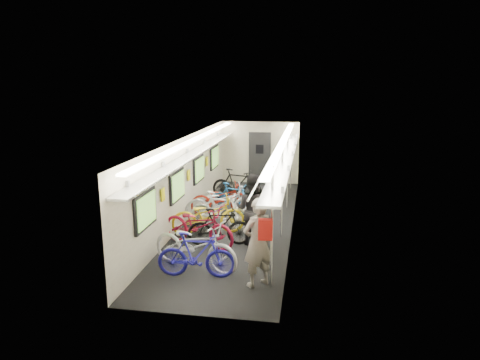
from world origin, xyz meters
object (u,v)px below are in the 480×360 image
(passenger_near, at_px, (258,242))
(backpack, at_px, (265,229))
(bicycle_0, at_px, (195,245))
(bicycle_1, at_px, (196,255))
(passenger_mid, at_px, (252,209))

(passenger_near, distance_m, backpack, 0.57)
(bicycle_0, height_order, bicycle_1, bicycle_0)
(backpack, bearing_deg, passenger_mid, 96.81)
(passenger_mid, xyz_separation_m, backpack, (0.58, -2.55, 0.41))
(backpack, bearing_deg, bicycle_0, 143.79)
(passenger_near, distance_m, passenger_mid, 2.22)
(passenger_near, relative_size, passenger_mid, 1.01)
(bicycle_0, bearing_deg, passenger_near, -92.81)
(bicycle_0, xyz_separation_m, bicycle_1, (0.13, -0.39, -0.06))
(bicycle_0, height_order, backpack, backpack)
(bicycle_0, distance_m, bicycle_1, 0.42)
(passenger_near, bearing_deg, bicycle_0, -63.12)
(bicycle_1, xyz_separation_m, passenger_near, (1.26, -0.15, 0.41))
(bicycle_0, bearing_deg, bicycle_1, -143.16)
(bicycle_1, distance_m, passenger_mid, 2.24)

